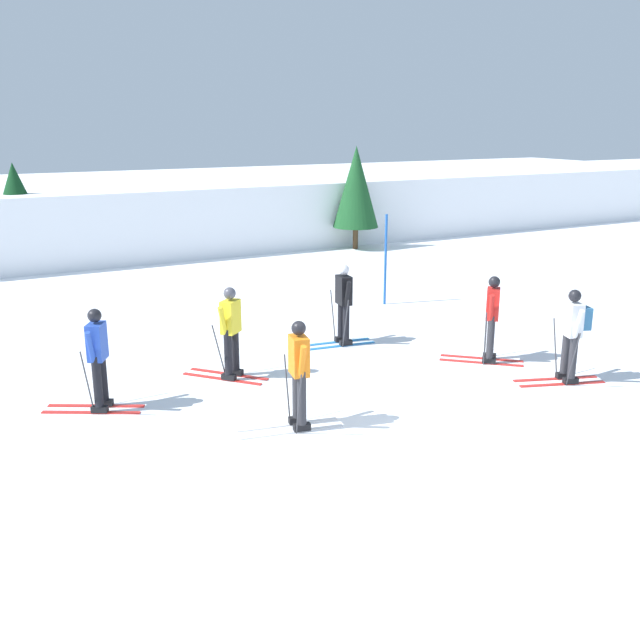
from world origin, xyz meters
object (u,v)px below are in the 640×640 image
(skier_orange, at_px, (298,372))
(skier_white, at_px, (573,331))
(skier_black, at_px, (343,302))
(skier_red, at_px, (492,317))
(trail_marker_pole, at_px, (386,260))
(conifer_far_left, at_px, (17,208))
(skier_yellow, at_px, (230,330))
(conifer_far_right, at_px, (356,187))
(skier_blue, at_px, (97,357))

(skier_orange, bearing_deg, skier_white, -5.06)
(skier_black, distance_m, skier_red, 3.05)
(skier_black, xyz_separation_m, skier_orange, (-2.71, -3.40, -0.00))
(skier_white, height_order, skier_red, same)
(trail_marker_pole, bearing_deg, conifer_far_left, 129.63)
(skier_white, height_order, skier_orange, same)
(skier_yellow, bearing_deg, conifer_far_right, 50.12)
(skier_white, distance_m, skier_yellow, 6.11)
(skier_orange, bearing_deg, skier_red, 12.91)
(conifer_far_left, bearing_deg, skier_black, -66.66)
(skier_yellow, bearing_deg, skier_red, -17.21)
(trail_marker_pole, bearing_deg, skier_red, -97.81)
(skier_yellow, height_order, skier_orange, same)
(skier_black, height_order, skier_blue, same)
(skier_yellow, height_order, conifer_far_left, conifer_far_left)
(skier_yellow, distance_m, skier_black, 2.94)
(skier_black, relative_size, skier_orange, 1.00)
(skier_white, relative_size, skier_orange, 1.00)
(conifer_far_right, bearing_deg, skier_orange, -123.68)
(skier_black, height_order, conifer_far_left, conifer_far_left)
(conifer_far_left, xyz_separation_m, conifer_far_right, (11.18, -1.86, 0.33))
(trail_marker_pole, height_order, conifer_far_left, conifer_far_left)
(skier_white, height_order, skier_blue, same)
(skier_yellow, xyz_separation_m, conifer_far_left, (-2.24, 12.57, 0.99))
(skier_blue, distance_m, trail_marker_pole, 8.70)
(skier_blue, bearing_deg, skier_black, 13.47)
(skier_yellow, xyz_separation_m, skier_blue, (-2.43, -0.41, 0.00))
(skier_black, bearing_deg, skier_blue, -166.53)
(skier_red, relative_size, skier_blue, 1.00)
(skier_blue, bearing_deg, conifer_far_left, 89.17)
(skier_white, xyz_separation_m, skier_orange, (-5.21, 0.46, -0.04))
(conifer_far_left, bearing_deg, skier_blue, -90.83)
(skier_orange, distance_m, conifer_far_left, 15.34)
(skier_orange, height_order, skier_red, same)
(skier_red, xyz_separation_m, conifer_far_left, (-7.02, 14.05, 0.99))
(skier_red, relative_size, conifer_far_right, 0.46)
(skier_black, xyz_separation_m, skier_blue, (-5.25, -1.26, 0.00))
(skier_yellow, relative_size, skier_black, 1.00)
(skier_orange, relative_size, trail_marker_pole, 0.74)
(skier_black, bearing_deg, conifer_far_right, 58.15)
(skier_yellow, xyz_separation_m, conifer_far_right, (8.94, 10.70, 1.32))
(skier_blue, height_order, conifer_far_right, conifer_far_right)
(skier_red, bearing_deg, skier_white, -70.97)
(skier_orange, relative_size, skier_red, 1.00)
(skier_white, height_order, conifer_far_right, conifer_far_right)
(skier_white, xyz_separation_m, skier_red, (-0.53, 1.53, -0.04))
(trail_marker_pole, bearing_deg, skier_black, -136.93)
(trail_marker_pole, bearing_deg, skier_orange, -132.35)
(skier_yellow, relative_size, conifer_far_left, 0.52)
(skier_blue, relative_size, conifer_far_left, 0.52)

